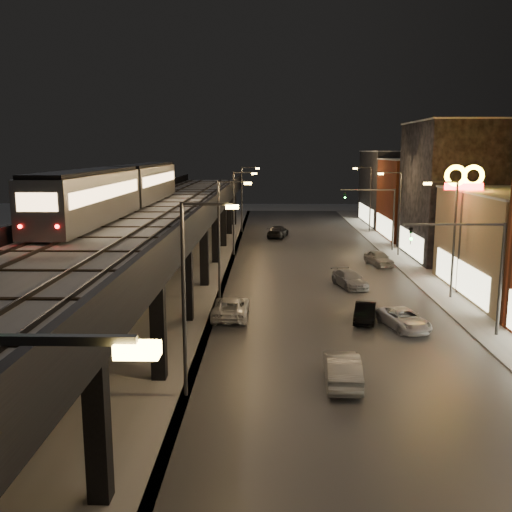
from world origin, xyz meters
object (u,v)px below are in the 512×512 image
object	(u,v)px
subway_train	(123,188)
car_onc_silver	(365,313)
car_mid_silver	(231,308)
car_onc_white	(350,280)
car_onc_dark	(404,320)
car_near_white	(342,370)
car_far_white	(275,231)
car_onc_red	(379,259)
car_mid_dark	(278,232)

from	to	relation	value
subway_train	car_onc_silver	world-z (taller)	subway_train
car_mid_silver	car_onc_white	distance (m)	12.91
subway_train	car_onc_dark	bearing A→B (deg)	-26.48
subway_train	car_near_white	bearing A→B (deg)	-51.23
car_onc_silver	car_onc_dark	world-z (taller)	car_onc_silver
car_onc_dark	car_mid_silver	bearing A→B (deg)	153.71
subway_train	car_near_white	size ratio (longest dim) A/B	7.31
subway_train	car_mid_silver	xyz separation A→B (m)	(9.04, -7.90, -7.57)
car_far_white	car_onc_dark	bearing A→B (deg)	105.19
car_onc_dark	car_onc_red	world-z (taller)	car_onc_red
car_mid_silver	car_mid_dark	distance (m)	36.49
car_far_white	car_near_white	bearing A→B (deg)	97.46
car_onc_silver	car_onc_white	world-z (taller)	car_onc_white
car_mid_dark	car_onc_dark	bearing A→B (deg)	112.75
car_mid_dark	car_onc_silver	bearing A→B (deg)	109.87
car_near_white	car_onc_white	bearing A→B (deg)	-96.41
car_onc_dark	car_onc_white	xyz separation A→B (m)	(-1.90, 11.16, 0.05)
car_onc_dark	car_onc_white	bearing A→B (deg)	84.28
car_mid_silver	car_onc_red	bearing A→B (deg)	-125.87
car_far_white	car_onc_silver	distance (m)	39.04
car_mid_dark	car_onc_silver	size ratio (longest dim) A/B	1.38
car_onc_red	car_far_white	bearing A→B (deg)	102.56
car_far_white	car_onc_dark	xyz separation A→B (m)	(7.76, -40.14, -0.02)
car_mid_silver	car_onc_silver	world-z (taller)	car_mid_silver
car_far_white	car_onc_white	world-z (taller)	car_onc_white
car_near_white	car_onc_dark	size ratio (longest dim) A/B	1.04
car_mid_silver	car_onc_dark	world-z (taller)	car_mid_silver
car_mid_dark	car_onc_silver	distance (m)	37.32
car_near_white	car_mid_silver	distance (m)	12.57
car_near_white	car_onc_dark	world-z (taller)	car_near_white
car_far_white	car_onc_silver	bearing A→B (deg)	102.45
car_near_white	car_onc_silver	xyz separation A→B (m)	(2.82, 10.33, -0.14)
car_mid_silver	car_onc_red	size ratio (longest dim) A/B	1.20
subway_train	car_onc_white	distance (m)	19.84
car_onc_silver	car_near_white	bearing A→B (deg)	-92.58
car_mid_dark	car_near_white	bearing A→B (deg)	104.73
car_mid_dark	car_onc_silver	xyz separation A→B (m)	(5.26, -36.95, -0.13)
car_mid_silver	car_far_white	world-z (taller)	car_mid_silver
car_onc_white	car_far_white	bearing A→B (deg)	85.69
car_far_white	car_onc_silver	world-z (taller)	car_far_white
car_mid_dark	car_onc_white	xyz separation A→B (m)	(5.55, -27.29, -0.10)
car_mid_silver	car_onc_silver	size ratio (longest dim) A/B	1.34
car_mid_dark	car_onc_red	world-z (taller)	car_mid_dark
car_near_white	car_onc_red	xyz separation A→B (m)	(7.23, 29.06, -0.04)
subway_train	car_mid_dark	distance (m)	32.02
subway_train	car_far_white	distance (m)	33.43
subway_train	car_far_white	size ratio (longest dim) A/B	9.12
car_near_white	car_onc_silver	distance (m)	10.71
car_mid_silver	car_near_white	bearing A→B (deg)	119.74
car_onc_dark	car_mid_dark	bearing A→B (deg)	85.60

